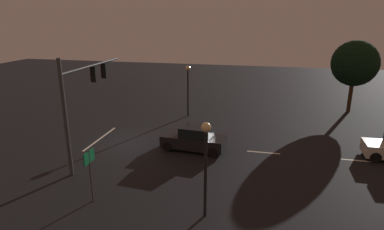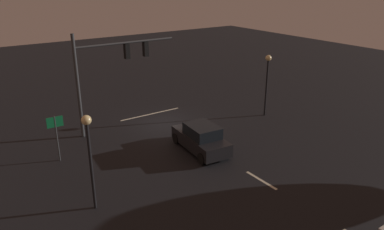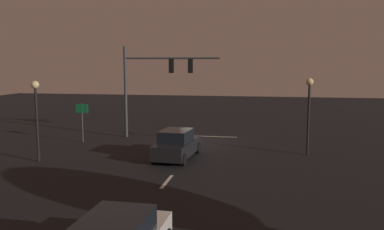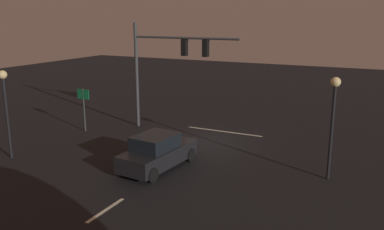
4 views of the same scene
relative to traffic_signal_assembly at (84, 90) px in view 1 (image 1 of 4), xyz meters
name	(u,v)px [view 1 (image 1 of 4)]	position (x,y,z in m)	size (l,w,h in m)	color
ground_plane	(126,141)	(-3.50, 0.86, -4.57)	(80.00, 80.00, 0.00)	black
traffic_signal_assembly	(84,90)	(0.00, 0.00, 0.00)	(7.13, 0.47, 6.76)	#383A3D
lane_dash_far	(178,145)	(-3.50, 4.86, -4.56)	(2.20, 0.16, 0.01)	beige
lane_dash_mid	(263,152)	(-3.50, 10.86, -4.56)	(2.20, 0.16, 0.01)	beige
lane_dash_near	(359,161)	(-3.50, 16.86, -4.56)	(2.20, 0.16, 0.01)	beige
stop_bar	(100,138)	(-3.50, -1.19, -4.56)	(5.00, 0.16, 0.01)	beige
car_approaching	(194,139)	(-2.98, 6.17, -3.77)	(2.25, 4.49, 1.70)	black
street_lamp_left_kerb	(188,81)	(-10.59, 3.95, -1.28)	(0.44, 0.44, 4.65)	black
street_lamp_right_kerb	(206,151)	(4.55, 8.31, -1.33)	(0.44, 0.44, 4.56)	black
route_sign	(90,165)	(4.52, 2.62, -2.59)	(0.90, 0.09, 2.74)	#383A3D
tree_left_near	(355,63)	(-15.29, 18.69, 0.07)	(4.22, 4.22, 6.77)	#382314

